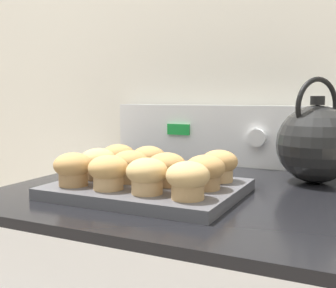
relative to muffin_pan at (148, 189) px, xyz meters
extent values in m
cube|color=silver|center=(0.06, 0.47, 0.30)|extent=(8.00, 0.05, 2.40)
cube|color=black|center=(0.06, 0.10, -0.02)|extent=(0.75, 0.69, 0.02)
cube|color=white|center=(0.06, 0.42, 0.07)|extent=(0.73, 0.05, 0.17)
cube|color=green|center=(-0.11, 0.39, 0.09)|extent=(0.07, 0.01, 0.03)
cylinder|color=white|center=(0.12, 0.38, 0.07)|extent=(0.05, 0.02, 0.05)
cylinder|color=white|center=(0.22, 0.38, 0.07)|extent=(0.05, 0.02, 0.05)
cylinder|color=white|center=(0.32, 0.38, 0.07)|extent=(0.05, 0.02, 0.05)
cube|color=#4C4C51|center=(0.00, 0.00, 0.00)|extent=(0.36, 0.28, 0.02)
cylinder|color=#A37A4C|center=(-0.12, -0.08, 0.03)|extent=(0.06, 0.06, 0.03)
ellipsoid|color=#B2844C|center=(-0.12, -0.08, 0.05)|extent=(0.08, 0.08, 0.05)
cylinder|color=tan|center=(-0.04, -0.08, 0.03)|extent=(0.06, 0.06, 0.03)
ellipsoid|color=tan|center=(-0.04, -0.08, 0.05)|extent=(0.08, 0.08, 0.05)
cylinder|color=tan|center=(0.04, -0.08, 0.03)|extent=(0.06, 0.06, 0.03)
ellipsoid|color=tan|center=(0.04, -0.08, 0.05)|extent=(0.08, 0.08, 0.05)
cylinder|color=tan|center=(0.12, -0.08, 0.03)|extent=(0.06, 0.06, 0.03)
ellipsoid|color=tan|center=(0.12, -0.08, 0.05)|extent=(0.08, 0.08, 0.05)
cylinder|color=#A37A4C|center=(-0.12, 0.00, 0.03)|extent=(0.06, 0.06, 0.03)
ellipsoid|color=tan|center=(-0.12, 0.00, 0.05)|extent=(0.08, 0.08, 0.05)
cylinder|color=tan|center=(-0.04, 0.00, 0.03)|extent=(0.06, 0.06, 0.03)
ellipsoid|color=#B2844C|center=(-0.04, 0.00, 0.05)|extent=(0.08, 0.08, 0.05)
cylinder|color=#A37A4C|center=(0.04, 0.00, 0.03)|extent=(0.06, 0.06, 0.03)
ellipsoid|color=#B2844C|center=(0.04, 0.00, 0.05)|extent=(0.08, 0.08, 0.05)
cylinder|color=#A37A4C|center=(0.12, 0.00, 0.03)|extent=(0.06, 0.06, 0.03)
ellipsoid|color=#B2844C|center=(0.12, 0.00, 0.05)|extent=(0.08, 0.08, 0.05)
cylinder|color=tan|center=(-0.12, 0.08, 0.03)|extent=(0.06, 0.06, 0.03)
ellipsoid|color=#B2844C|center=(-0.12, 0.08, 0.05)|extent=(0.08, 0.08, 0.05)
cylinder|color=tan|center=(-0.04, 0.08, 0.03)|extent=(0.06, 0.06, 0.03)
ellipsoid|color=#B2844C|center=(-0.04, 0.08, 0.05)|extent=(0.08, 0.08, 0.05)
cylinder|color=tan|center=(0.12, 0.08, 0.03)|extent=(0.06, 0.06, 0.03)
ellipsoid|color=#B2844C|center=(0.12, 0.08, 0.05)|extent=(0.08, 0.08, 0.05)
sphere|color=black|center=(0.28, 0.27, 0.08)|extent=(0.18, 0.18, 0.18)
cylinder|color=black|center=(0.28, 0.27, 0.17)|extent=(0.03, 0.03, 0.02)
torus|color=black|center=(0.28, 0.27, 0.16)|extent=(0.08, 0.12, 0.13)
camera|label=1|loc=(0.39, -0.72, 0.19)|focal=45.00mm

